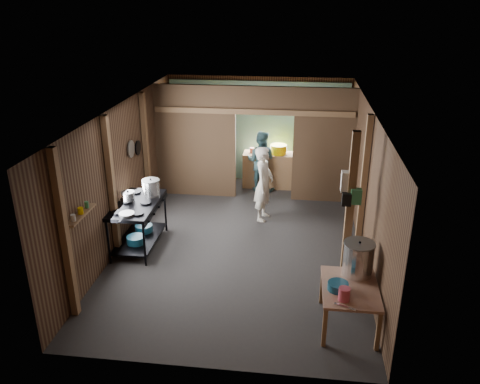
# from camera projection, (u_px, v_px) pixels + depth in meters

# --- Properties ---
(floor) EXTENTS (4.50, 7.00, 0.00)m
(floor) POSITION_uv_depth(u_px,v_px,m) (241.00, 240.00, 9.42)
(floor) COLOR #292627
(floor) RESTS_ON ground
(ceiling) EXTENTS (4.50, 7.00, 0.00)m
(ceiling) POSITION_uv_depth(u_px,v_px,m) (241.00, 108.00, 8.44)
(ceiling) COLOR #424140
(ceiling) RESTS_ON ground
(wall_back) EXTENTS (4.50, 0.00, 2.60)m
(wall_back) POSITION_uv_depth(u_px,v_px,m) (258.00, 129.00, 12.14)
(wall_back) COLOR brown
(wall_back) RESTS_ON ground
(wall_front) EXTENTS (4.50, 0.00, 2.60)m
(wall_front) POSITION_uv_depth(u_px,v_px,m) (206.00, 282.00, 5.72)
(wall_front) COLOR brown
(wall_front) RESTS_ON ground
(wall_left) EXTENTS (0.00, 7.00, 2.60)m
(wall_left) POSITION_uv_depth(u_px,v_px,m) (124.00, 173.00, 9.19)
(wall_left) COLOR brown
(wall_left) RESTS_ON ground
(wall_right) EXTENTS (0.00, 7.00, 2.60)m
(wall_right) POSITION_uv_depth(u_px,v_px,m) (366.00, 183.00, 8.67)
(wall_right) COLOR brown
(wall_right) RESTS_ON ground
(partition_left) EXTENTS (1.85, 0.10, 2.60)m
(partition_left) POSITION_uv_depth(u_px,v_px,m) (196.00, 142.00, 11.10)
(partition_left) COLOR #4C321F
(partition_left) RESTS_ON floor
(partition_right) EXTENTS (1.35, 0.10, 2.60)m
(partition_right) POSITION_uv_depth(u_px,v_px,m) (324.00, 146.00, 10.77)
(partition_right) COLOR #4C321F
(partition_right) RESTS_ON floor
(partition_header) EXTENTS (1.30, 0.10, 0.60)m
(partition_header) POSITION_uv_depth(u_px,v_px,m) (265.00, 100.00, 10.54)
(partition_header) COLOR #4C321F
(partition_header) RESTS_ON wall_back
(turquoise_panel) EXTENTS (4.40, 0.06, 2.50)m
(turquoise_panel) POSITION_uv_depth(u_px,v_px,m) (258.00, 132.00, 12.11)
(turquoise_panel) COLOR #6D9998
(turquoise_panel) RESTS_ON wall_back
(back_counter) EXTENTS (1.20, 0.50, 0.85)m
(back_counter) POSITION_uv_depth(u_px,v_px,m) (268.00, 170.00, 11.94)
(back_counter) COLOR brown
(back_counter) RESTS_ON floor
(wall_clock) EXTENTS (0.20, 0.03, 0.20)m
(wall_clock) POSITION_uv_depth(u_px,v_px,m) (268.00, 106.00, 11.79)
(wall_clock) COLOR beige
(wall_clock) RESTS_ON wall_back
(post_left_a) EXTENTS (0.10, 0.12, 2.60)m
(post_left_a) POSITION_uv_depth(u_px,v_px,m) (65.00, 236.00, 6.79)
(post_left_a) COLOR brown
(post_left_a) RESTS_ON floor
(post_left_b) EXTENTS (0.10, 0.12, 2.60)m
(post_left_b) POSITION_uv_depth(u_px,v_px,m) (112.00, 189.00, 8.44)
(post_left_b) COLOR brown
(post_left_b) RESTS_ON floor
(post_left_c) EXTENTS (0.10, 0.12, 2.60)m
(post_left_c) POSITION_uv_depth(u_px,v_px,m) (146.00, 154.00, 10.28)
(post_left_c) COLOR brown
(post_left_c) RESTS_ON floor
(post_right) EXTENTS (0.10, 0.12, 2.60)m
(post_right) POSITION_uv_depth(u_px,v_px,m) (363.00, 187.00, 8.50)
(post_right) COLOR brown
(post_right) RESTS_ON floor
(post_free) EXTENTS (0.12, 0.12, 2.60)m
(post_free) POSITION_uv_depth(u_px,v_px,m) (349.00, 212.00, 7.53)
(post_free) COLOR brown
(post_free) RESTS_ON floor
(cross_beam) EXTENTS (4.40, 0.12, 0.12)m
(cross_beam) POSITION_uv_depth(u_px,v_px,m) (253.00, 112.00, 10.62)
(cross_beam) COLOR brown
(cross_beam) RESTS_ON wall_left
(pan_lid_big) EXTENTS (0.03, 0.34, 0.34)m
(pan_lid_big) POSITION_uv_depth(u_px,v_px,m) (131.00, 149.00, 9.42)
(pan_lid_big) COLOR gray
(pan_lid_big) RESTS_ON wall_left
(pan_lid_small) EXTENTS (0.03, 0.30, 0.30)m
(pan_lid_small) POSITION_uv_depth(u_px,v_px,m) (138.00, 148.00, 9.82)
(pan_lid_small) COLOR black
(pan_lid_small) RESTS_ON wall_left
(wall_shelf) EXTENTS (0.14, 0.80, 0.03)m
(wall_shelf) POSITION_uv_depth(u_px,v_px,m) (81.00, 215.00, 7.21)
(wall_shelf) COLOR brown
(wall_shelf) RESTS_ON wall_left
(jar_white) EXTENTS (0.07, 0.07, 0.10)m
(jar_white) POSITION_uv_depth(u_px,v_px,m) (73.00, 218.00, 6.96)
(jar_white) COLOR beige
(jar_white) RESTS_ON wall_shelf
(jar_yellow) EXTENTS (0.08, 0.08, 0.10)m
(jar_yellow) POSITION_uv_depth(u_px,v_px,m) (80.00, 211.00, 7.18)
(jar_yellow) COLOR #DEB000
(jar_yellow) RESTS_ON wall_shelf
(jar_green) EXTENTS (0.06, 0.06, 0.10)m
(jar_green) POSITION_uv_depth(u_px,v_px,m) (87.00, 205.00, 7.39)
(jar_green) COLOR #33814F
(jar_green) RESTS_ON wall_shelf
(bag_white) EXTENTS (0.22, 0.15, 0.32)m
(bag_white) POSITION_uv_depth(u_px,v_px,m) (348.00, 182.00, 7.42)
(bag_white) COLOR beige
(bag_white) RESTS_ON post_free
(bag_green) EXTENTS (0.16, 0.12, 0.24)m
(bag_green) POSITION_uv_depth(u_px,v_px,m) (356.00, 196.00, 7.35)
(bag_green) COLOR #33814F
(bag_green) RESTS_ON post_free
(bag_black) EXTENTS (0.14, 0.10, 0.20)m
(bag_black) POSITION_uv_depth(u_px,v_px,m) (347.00, 199.00, 7.37)
(bag_black) COLOR black
(bag_black) RESTS_ON post_free
(gas_range) EXTENTS (0.77, 1.51, 0.89)m
(gas_range) POSITION_uv_depth(u_px,v_px,m) (139.00, 225.00, 9.06)
(gas_range) COLOR black
(gas_range) RESTS_ON floor
(prep_table) EXTENTS (0.78, 1.08, 0.64)m
(prep_table) POSITION_uv_depth(u_px,v_px,m) (348.00, 306.00, 6.92)
(prep_table) COLOR #AC7A5A
(prep_table) RESTS_ON floor
(stove_pot_large) EXTENTS (0.43, 0.43, 0.34)m
(stove_pot_large) POSITION_uv_depth(u_px,v_px,m) (151.00, 188.00, 9.16)
(stove_pot_large) COLOR silver
(stove_pot_large) RESTS_ON gas_range
(stove_pot_med) EXTENTS (0.30, 0.30, 0.21)m
(stove_pot_med) POSITION_uv_depth(u_px,v_px,m) (128.00, 197.00, 8.92)
(stove_pot_med) COLOR silver
(stove_pot_med) RESTS_ON gas_range
(frying_pan) EXTENTS (0.29, 0.50, 0.06)m
(frying_pan) POSITION_uv_depth(u_px,v_px,m) (127.00, 214.00, 8.39)
(frying_pan) COLOR gray
(frying_pan) RESTS_ON gas_range
(blue_tub_front) EXTENTS (0.33, 0.33, 0.14)m
(blue_tub_front) POSITION_uv_depth(u_px,v_px,m) (136.00, 240.00, 8.94)
(blue_tub_front) COLOR navy
(blue_tub_front) RESTS_ON gas_range
(blue_tub_back) EXTENTS (0.33, 0.33, 0.13)m
(blue_tub_back) POSITION_uv_depth(u_px,v_px,m) (144.00, 228.00, 9.38)
(blue_tub_back) COLOR navy
(blue_tub_back) RESTS_ON gas_range
(stock_pot) EXTENTS (0.60, 0.60, 0.53)m
(stock_pot) POSITION_uv_depth(u_px,v_px,m) (358.00, 259.00, 7.02)
(stock_pot) COLOR silver
(stock_pot) RESTS_ON prep_table
(wash_basin) EXTENTS (0.38, 0.38, 0.11)m
(wash_basin) POSITION_uv_depth(u_px,v_px,m) (338.00, 286.00, 6.72)
(wash_basin) COLOR navy
(wash_basin) RESTS_ON prep_table
(pink_bucket) EXTENTS (0.19, 0.19, 0.19)m
(pink_bucket) POSITION_uv_depth(u_px,v_px,m) (344.00, 294.00, 6.47)
(pink_bucket) COLOR #B73F50
(pink_bucket) RESTS_ON prep_table
(knife) EXTENTS (0.29, 0.16, 0.01)m
(knife) POSITION_uv_depth(u_px,v_px,m) (345.00, 307.00, 6.36)
(knife) COLOR silver
(knife) RESTS_ON prep_table
(yellow_tub) EXTENTS (0.40, 0.40, 0.22)m
(yellow_tub) POSITION_uv_depth(u_px,v_px,m) (279.00, 149.00, 11.70)
(yellow_tub) COLOR #DEB000
(yellow_tub) RESTS_ON back_counter
(red_cup) EXTENTS (0.11, 0.11, 0.12)m
(red_cup) POSITION_uv_depth(u_px,v_px,m) (252.00, 150.00, 11.80)
(red_cup) COLOR #D54C2E
(red_cup) RESTS_ON back_counter
(cook) EXTENTS (0.48, 0.64, 1.59)m
(cook) POSITION_uv_depth(u_px,v_px,m) (264.00, 184.00, 10.04)
(cook) COLOR silver
(cook) RESTS_ON floor
(worker_back) EXTENTS (0.81, 0.69, 1.47)m
(worker_back) POSITION_uv_depth(u_px,v_px,m) (261.00, 161.00, 11.59)
(worker_back) COLOR #3E666D
(worker_back) RESTS_ON floor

